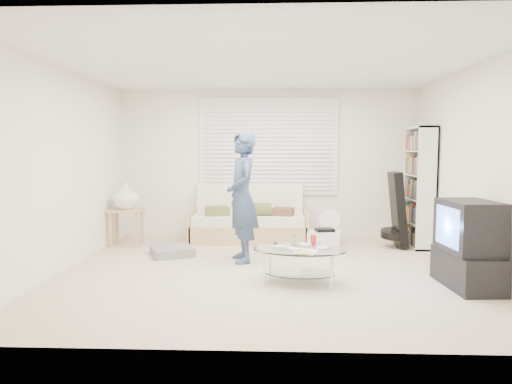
{
  "coord_description": "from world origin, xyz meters",
  "views": [
    {
      "loc": [
        0.09,
        -5.51,
        1.48
      ],
      "look_at": [
        -0.14,
        0.3,
        0.96
      ],
      "focal_mm": 32.0,
      "sensor_mm": 36.0,
      "label": 1
    }
  ],
  "objects_px": {
    "tv_unit": "(468,245)",
    "coffee_table": "(299,255)",
    "bookshelf": "(419,187)",
    "futon_sofa": "(249,223)"
  },
  "relations": [
    {
      "from": "tv_unit",
      "to": "coffee_table",
      "type": "xyz_separation_m",
      "value": [
        -1.82,
        0.1,
        -0.14
      ]
    },
    {
      "from": "bookshelf",
      "to": "tv_unit",
      "type": "xyz_separation_m",
      "value": [
        -0.13,
        -2.14,
        -0.46
      ]
    },
    {
      "from": "tv_unit",
      "to": "coffee_table",
      "type": "distance_m",
      "value": 1.83
    },
    {
      "from": "futon_sofa",
      "to": "coffee_table",
      "type": "xyz_separation_m",
      "value": [
        0.69,
        -2.34,
        0.01
      ]
    },
    {
      "from": "tv_unit",
      "to": "coffee_table",
      "type": "bearing_deg",
      "value": 176.97
    },
    {
      "from": "bookshelf",
      "to": "coffee_table",
      "type": "xyz_separation_m",
      "value": [
        -1.94,
        -2.05,
        -0.6
      ]
    },
    {
      "from": "futon_sofa",
      "to": "tv_unit",
      "type": "bearing_deg",
      "value": -44.1
    },
    {
      "from": "futon_sofa",
      "to": "coffee_table",
      "type": "distance_m",
      "value": 2.44
    },
    {
      "from": "tv_unit",
      "to": "futon_sofa",
      "type": "bearing_deg",
      "value": 135.9
    },
    {
      "from": "futon_sofa",
      "to": "coffee_table",
      "type": "bearing_deg",
      "value": -73.46
    }
  ]
}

